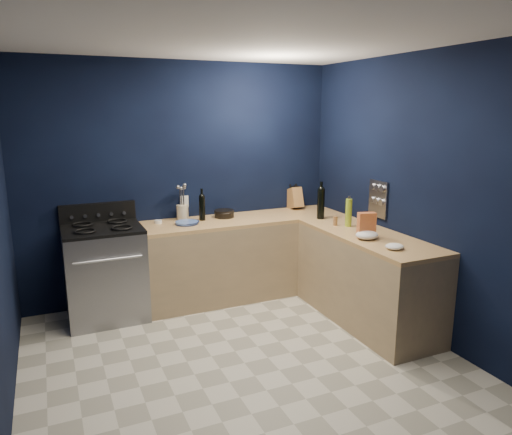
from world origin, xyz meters
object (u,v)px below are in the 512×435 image
plate_stack (187,223)px  utensil_crock (183,212)px  gas_range (105,274)px  crouton_bag (366,225)px  knife_block (294,198)px

plate_stack → utensil_crock: size_ratio=1.48×
gas_range → utensil_crock: (0.88, 0.22, 0.52)m
gas_range → crouton_bag: (2.26, -1.22, 0.56)m
plate_stack → knife_block: knife_block is taller
knife_block → utensil_crock: bearing=-177.4°
gas_range → utensil_crock: bearing=13.8°
plate_stack → gas_range: bearing=179.2°
gas_range → utensil_crock: size_ratio=5.63×
knife_block → crouton_bag: 1.49m
utensil_crock → knife_block: bearing=2.1°
plate_stack → utensil_crock: (0.02, 0.23, 0.07)m
gas_range → knife_block: bearing=6.7°
utensil_crock → knife_block: size_ratio=0.67×
crouton_bag → utensil_crock: bearing=148.3°
gas_range → utensil_crock: utensil_crock is taller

